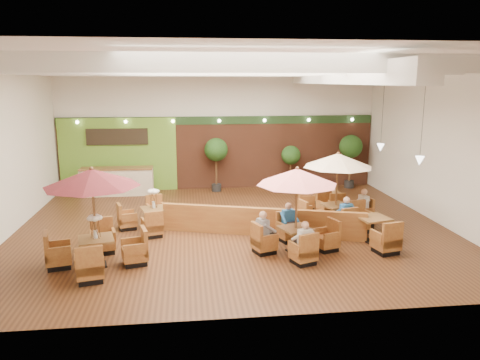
{
  "coord_description": "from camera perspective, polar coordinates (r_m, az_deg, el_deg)",
  "views": [
    {
      "loc": [
        -1.48,
        -14.7,
        4.75
      ],
      "look_at": [
        0.3,
        0.5,
        1.5
      ],
      "focal_mm": 35.0,
      "sensor_mm": 36.0,
      "label": 1
    }
  ],
  "objects": [
    {
      "name": "diner_4",
      "position": [
        16.21,
        14.68,
        -2.71
      ],
      "size": [
        0.35,
        0.4,
        0.77
      ],
      "rotation": [
        0.0,
        0.0,
        1.74
      ],
      "color": "silver",
      "rests_on": "ground"
    },
    {
      "name": "service_counter",
      "position": [
        20.45,
        -14.74,
        -0.17
      ],
      "size": [
        3.0,
        0.75,
        1.18
      ],
      "color": "beige",
      "rests_on": "ground"
    },
    {
      "name": "topiary_2",
      "position": [
        21.51,
        13.35,
        3.75
      ],
      "size": [
        1.03,
        1.03,
        2.4
      ],
      "color": "black",
      "rests_on": "ground"
    },
    {
      "name": "diner_2",
      "position": [
        13.11,
        2.99,
        -5.81
      ],
      "size": [
        0.4,
        0.43,
        0.77
      ],
      "rotation": [
        0.0,
        0.0,
        5.09
      ],
      "color": "gray",
      "rests_on": "ground"
    },
    {
      "name": "room",
      "position": [
        16.05,
        -0.48,
        7.98
      ],
      "size": [
        14.04,
        14.0,
        5.52
      ],
      "color": "#381E0F",
      "rests_on": "ground"
    },
    {
      "name": "diner_1",
      "position": [
        14.12,
        5.98,
        -4.61
      ],
      "size": [
        0.39,
        0.34,
        0.73
      ],
      "rotation": [
        0.0,
        0.0,
        3.37
      ],
      "color": "#2664A7",
      "rests_on": "ground"
    },
    {
      "name": "diner_0",
      "position": [
        12.46,
        7.78,
        -6.94
      ],
      "size": [
        0.4,
        0.37,
        0.72
      ],
      "rotation": [
        0.0,
        0.0,
        0.39
      ],
      "color": "silver",
      "rests_on": "ground"
    },
    {
      "name": "table_0",
      "position": [
        12.47,
        -17.45,
        -2.32
      ],
      "size": [
        2.7,
        2.7,
        2.65
      ],
      "rotation": [
        0.0,
        0.0,
        0.24
      ],
      "color": "brown",
      "rests_on": "ground"
    },
    {
      "name": "table_2",
      "position": [
        15.69,
        11.77,
        0.56
      ],
      "size": [
        2.56,
        2.56,
        2.49
      ],
      "rotation": [
        0.0,
        0.0,
        0.29
      ],
      "color": "brown",
      "rests_on": "ground"
    },
    {
      "name": "table_5",
      "position": [
        17.93,
        9.87,
        -2.49
      ],
      "size": [
        1.55,
        2.31,
        0.87
      ],
      "rotation": [
        0.0,
        0.0,
        0.02
      ],
      "color": "brown",
      "rests_on": "ground"
    },
    {
      "name": "topiary_0",
      "position": [
        20.27,
        -2.93,
        3.45
      ],
      "size": [
        1.01,
        1.01,
        2.35
      ],
      "color": "black",
      "rests_on": "ground"
    },
    {
      "name": "table_3",
      "position": [
        15.62,
        -11.23,
        -4.26
      ],
      "size": [
        1.71,
        2.45,
        1.47
      ],
      "rotation": [
        0.0,
        0.0,
        0.29
      ],
      "color": "brown",
      "rests_on": "ground"
    },
    {
      "name": "table_4",
      "position": [
        14.67,
        15.83,
        -5.85
      ],
      "size": [
        1.04,
        2.7,
        0.97
      ],
      "rotation": [
        0.0,
        0.0,
        0.21
      ],
      "color": "brown",
      "rests_on": "ground"
    },
    {
      "name": "table_1",
      "position": [
        13.03,
        6.93,
        -1.7
      ],
      "size": [
        2.54,
        2.54,
        2.46
      ],
      "rotation": [
        0.0,
        0.0,
        0.34
      ],
      "color": "brown",
      "rests_on": "ground"
    },
    {
      "name": "topiary_1",
      "position": [
        20.79,
        6.22,
        2.82
      ],
      "size": [
        0.85,
        0.85,
        1.96
      ],
      "color": "black",
      "rests_on": "ground"
    },
    {
      "name": "booth_divider",
      "position": [
        14.67,
        2.66,
        -5.1
      ],
      "size": [
        6.16,
        2.05,
        0.88
      ],
      "primitive_type": "cube",
      "rotation": [
        0.0,
        0.0,
        -0.3
      ],
      "color": "brown",
      "rests_on": "ground"
    },
    {
      "name": "diner_3",
      "position": [
        15.08,
        12.69,
        -3.73
      ],
      "size": [
        0.42,
        0.39,
        0.76
      ],
      "rotation": [
        0.0,
        0.0,
        0.37
      ],
      "color": "#2664A7",
      "rests_on": "ground"
    }
  ]
}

